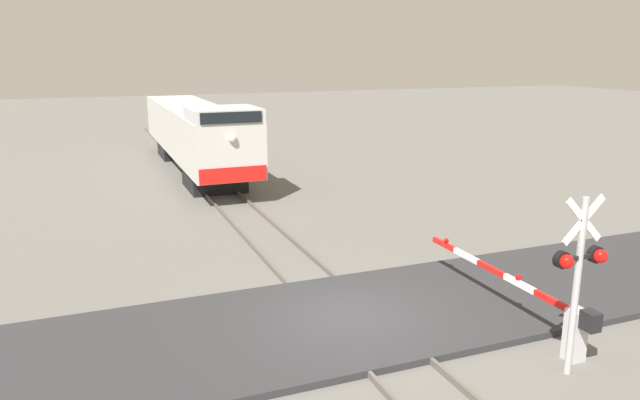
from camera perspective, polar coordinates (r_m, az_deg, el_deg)
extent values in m
plane|color=#605E59|center=(14.82, 2.88, -11.42)|extent=(160.00, 160.00, 0.00)
cube|color=#59544C|center=(14.53, 0.25, -11.61)|extent=(0.08, 80.00, 0.15)
cube|color=#59544C|center=(15.07, 5.41, -10.69)|extent=(0.08, 80.00, 0.15)
cube|color=#2D2D30|center=(14.78, 2.88, -11.14)|extent=(36.00, 5.02, 0.16)
cube|color=black|center=(28.91, -10.04, 2.13)|extent=(2.53, 3.20, 1.05)
cube|color=black|center=(38.25, -13.03, 4.84)|extent=(2.53, 3.20, 1.05)
cube|color=silver|center=(33.30, -11.89, 6.61)|extent=(2.97, 17.49, 2.42)
cube|color=silver|center=(25.96, -9.17, 8.05)|extent=(2.91, 2.78, 0.57)
cube|color=black|center=(24.58, -8.43, 7.75)|extent=(2.53, 0.06, 0.46)
cube|color=red|center=(24.93, -8.24, 2.37)|extent=(2.82, 0.08, 0.64)
sphere|color=#F2EACC|center=(24.67, -8.35, 5.83)|extent=(0.36, 0.36, 0.36)
cylinder|color=#ADADB2|center=(12.87, 23.18, -7.72)|extent=(0.14, 0.14, 3.68)
cube|color=white|center=(12.45, 23.78, -1.75)|extent=(0.95, 0.04, 0.95)
cube|color=white|center=(12.45, 23.78, -1.75)|extent=(0.95, 0.04, 0.95)
cube|color=black|center=(12.66, 23.45, -5.02)|extent=(1.04, 0.08, 0.08)
sphere|color=red|center=(12.30, 22.38, -5.44)|extent=(0.28, 0.28, 0.28)
sphere|color=red|center=(12.89, 25.09, -4.86)|extent=(0.28, 0.28, 0.28)
cylinder|color=black|center=(12.38, 22.00, -5.28)|extent=(0.34, 0.14, 0.34)
cylinder|color=black|center=(12.96, 24.71, -4.71)|extent=(0.34, 0.14, 0.34)
cube|color=silver|center=(13.95, 23.08, -11.69)|extent=(0.36, 0.36, 1.14)
cube|color=black|center=(13.55, 24.32, -10.43)|extent=(0.28, 0.36, 0.40)
cube|color=red|center=(14.24, 21.20, -8.92)|extent=(0.10, 1.06, 0.14)
cube|color=white|center=(14.97, 18.45, -7.57)|extent=(0.10, 1.06, 0.14)
cube|color=red|center=(15.73, 15.97, -6.33)|extent=(0.10, 1.06, 0.14)
cube|color=white|center=(16.53, 13.74, -5.19)|extent=(0.10, 1.06, 0.14)
cube|color=red|center=(17.36, 11.73, -4.16)|extent=(0.10, 1.06, 0.14)
sphere|color=red|center=(14.96, 18.33, -6.99)|extent=(0.14, 0.14, 0.14)
sphere|color=red|center=(17.24, 11.92, -3.80)|extent=(0.14, 0.14, 0.14)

